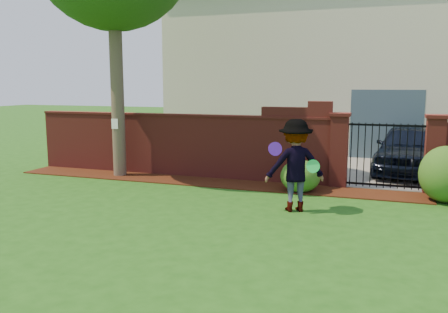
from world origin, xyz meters
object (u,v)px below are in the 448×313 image
(frisbee_purple, at_px, (275,149))
(man, at_px, (295,166))
(car, at_px, (408,150))
(frisbee_green, at_px, (313,166))

(frisbee_purple, bearing_deg, man, 44.28)
(car, height_order, man, man)
(man, relative_size, frisbee_purple, 6.88)
(frisbee_purple, height_order, frisbee_green, frisbee_purple)
(frisbee_green, bearing_deg, frisbee_purple, -164.38)
(car, bearing_deg, frisbee_purple, -110.28)
(car, distance_m, frisbee_purple, 6.02)
(frisbee_green, bearing_deg, car, 69.10)
(man, bearing_deg, frisbee_green, 136.12)
(man, bearing_deg, car, -139.16)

